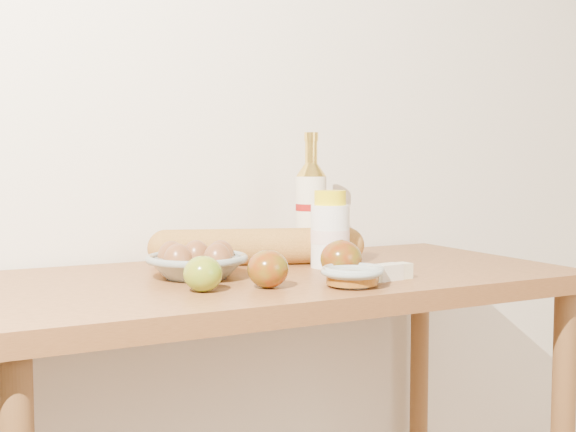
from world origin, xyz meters
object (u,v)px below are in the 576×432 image
object	(u,v)px
baguette	(258,247)
bourbon_bottle	(311,208)
egg_bowl	(197,263)
cream_bottle	(330,232)
table	(281,331)

from	to	relation	value
baguette	bourbon_bottle	bearing A→B (deg)	28.26
bourbon_bottle	baguette	world-z (taller)	bourbon_bottle
bourbon_bottle	egg_bowl	bearing A→B (deg)	179.42
cream_bottle	table	bearing A→B (deg)	168.30
bourbon_bottle	baguette	distance (m)	0.17
table	egg_bowl	size ratio (longest dim) A/B	4.75
egg_bowl	baguette	world-z (taller)	baguette
table	cream_bottle	bearing A→B (deg)	10.02
table	cream_bottle	distance (m)	0.24
bourbon_bottle	baguette	xyz separation A→B (m)	(-0.15, -0.02, -0.08)
egg_bowl	baguette	size ratio (longest dim) A/B	0.52
cream_bottle	baguette	xyz separation A→B (m)	(-0.12, 0.11, -0.04)
table	baguette	world-z (taller)	baguette
cream_bottle	baguette	bearing A→B (deg)	117.12
baguette	table	bearing A→B (deg)	-73.73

